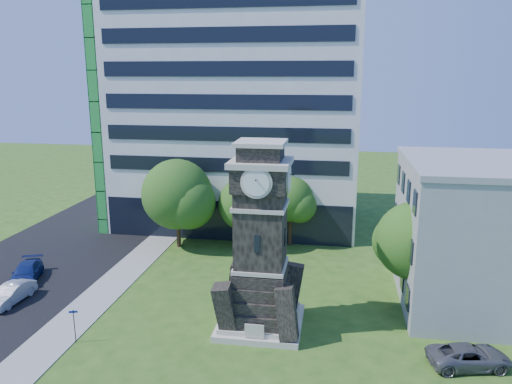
% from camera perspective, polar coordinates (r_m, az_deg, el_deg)
% --- Properties ---
extents(ground, '(160.00, 160.00, 0.00)m').
position_cam_1_polar(ground, '(32.89, -5.42, -16.15)').
color(ground, '#2C5217').
rests_on(ground, ground).
extents(sidewalk, '(3.00, 70.00, 0.06)m').
position_cam_1_polar(sidewalk, '(40.20, -17.01, -10.92)').
color(sidewalk, gray).
rests_on(sidewalk, ground).
extents(street, '(14.00, 80.00, 0.02)m').
position_cam_1_polar(street, '(44.49, -27.02, -9.46)').
color(street, black).
rests_on(street, ground).
extents(clock_tower, '(5.40, 5.40, 12.22)m').
position_cam_1_polar(clock_tower, '(31.88, 0.54, -6.60)').
color(clock_tower, beige).
rests_on(clock_tower, ground).
extents(office_tall, '(26.20, 15.11, 28.60)m').
position_cam_1_polar(office_tall, '(54.56, -2.08, 11.33)').
color(office_tall, white).
rests_on(office_tall, ground).
extents(car_street_mid, '(1.64, 4.16, 1.35)m').
position_cam_1_polar(car_street_mid, '(40.82, -26.18, -10.39)').
color(car_street_mid, '#ADAFB5').
rests_on(car_street_mid, ground).
extents(car_street_north, '(3.39, 5.10, 1.37)m').
position_cam_1_polar(car_street_north, '(44.34, -24.78, -8.36)').
color(car_street_north, navy).
rests_on(car_street_north, ground).
extents(car_east_lot, '(4.96, 3.07, 1.28)m').
position_cam_1_polar(car_east_lot, '(31.96, 23.17, -16.89)').
color(car_east_lot, '#55565B').
rests_on(car_east_lot, ground).
extents(park_bench, '(2.00, 0.53, 1.04)m').
position_cam_1_polar(park_bench, '(33.16, -0.99, -14.74)').
color(park_bench, black).
rests_on(park_bench, ground).
extents(street_sign, '(0.52, 0.05, 2.18)m').
position_cam_1_polar(street_sign, '(33.43, -20.07, -13.80)').
color(street_sign, black).
rests_on(street_sign, ground).
extents(tree_nw, '(7.28, 6.62, 8.47)m').
position_cam_1_polar(tree_nw, '(47.29, -8.90, -0.50)').
color(tree_nw, '#332114').
rests_on(tree_nw, ground).
extents(tree_nc, '(5.68, 5.17, 6.84)m').
position_cam_1_polar(tree_nc, '(46.84, -1.08, -1.57)').
color(tree_nc, '#332114').
rests_on(tree_nc, ground).
extents(tree_ne, '(4.83, 4.39, 6.73)m').
position_cam_1_polar(tree_ne, '(47.67, 4.04, -1.02)').
color(tree_ne, '#332114').
rests_on(tree_ne, ground).
extents(tree_east, '(5.95, 5.41, 7.71)m').
position_cam_1_polar(tree_east, '(36.10, 17.80, -5.65)').
color(tree_east, '#332114').
rests_on(tree_east, ground).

